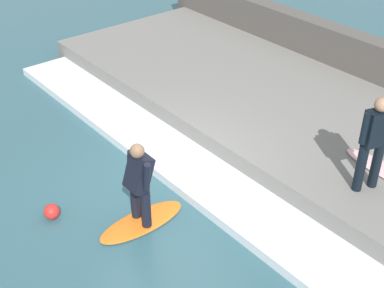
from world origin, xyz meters
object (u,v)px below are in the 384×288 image
(surfer_riding, at_px, (139,180))
(marker_buoy, at_px, (52,211))
(surfer_waiting_near, at_px, (374,139))
(surfboard_riding, at_px, (142,222))

(surfer_riding, xyz_separation_m, marker_buoy, (-1.10, 1.08, -0.77))
(surfer_waiting_near, bearing_deg, surfboard_riding, 145.32)
(surfer_waiting_near, xyz_separation_m, marker_buoy, (-4.18, 3.22, -1.34))
(marker_buoy, bearing_deg, surfer_waiting_near, -37.57)
(surfer_riding, height_order, marker_buoy, surfer_riding)
(surfer_waiting_near, relative_size, marker_buoy, 6.21)
(surfer_riding, bearing_deg, surfboard_riding, 0.00)
(surfboard_riding, xyz_separation_m, surfer_waiting_near, (3.09, -2.14, 1.44))
(surfboard_riding, height_order, marker_buoy, marker_buoy)
(surfboard_riding, bearing_deg, marker_buoy, 135.37)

